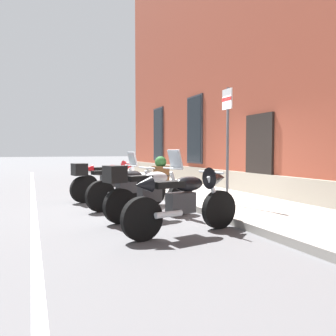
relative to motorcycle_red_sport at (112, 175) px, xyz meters
name	(u,v)px	position (x,y,z in m)	size (l,w,h in m)	color
ground_plane	(176,205)	(2.77, 0.94, -0.55)	(140.00, 140.00, 0.00)	#4C4C4F
sidewalk	(220,199)	(2.77, 2.17, -0.49)	(29.01, 2.47, 0.13)	gray
lane_stripe	(34,214)	(2.77, -2.26, -0.55)	(29.01, 0.12, 0.01)	silver
motorcycle_red_sport	(112,175)	(0.00, 0.00, 0.00)	(0.72, 1.98, 1.01)	black
motorcycle_green_touring	(107,180)	(1.46, -0.46, -0.02)	(0.83, 2.17, 1.29)	black
motorcycle_black_naked	(129,188)	(2.82, -0.25, -0.08)	(0.81, 2.02, 0.93)	black
motorcycle_silver_touring	(147,191)	(4.14, -0.27, 0.00)	(0.85, 1.99, 1.34)	black
motorcycle_black_sport	(188,198)	(5.40, -0.02, 0.01)	(0.67, 2.10, 1.04)	black
parking_sign	(227,130)	(3.84, 1.70, 1.22)	(0.36, 0.07, 2.56)	#4C4C51
barrel_planter	(161,173)	(-0.61, 1.84, 0.00)	(0.64, 0.64, 0.99)	brown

